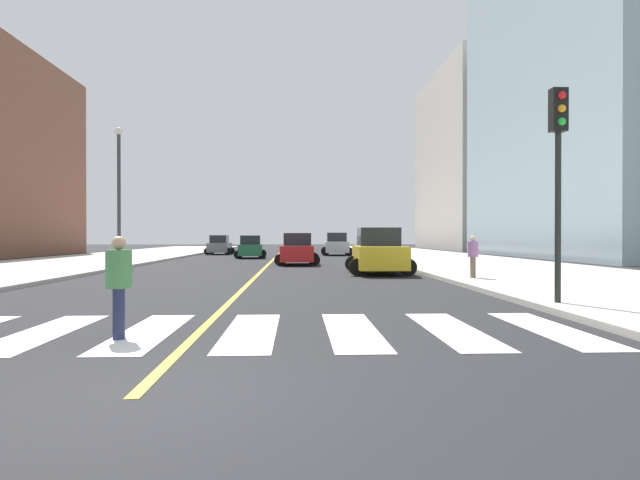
# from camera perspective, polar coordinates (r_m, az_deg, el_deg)

# --- Properties ---
(ground_plane) EXTENTS (220.00, 220.00, 0.00)m
(ground_plane) POSITION_cam_1_polar(r_m,az_deg,el_deg) (6.19, -19.09, -15.44)
(ground_plane) COLOR black
(sidewalk_kerb_east) EXTENTS (10.00, 120.00, 0.15)m
(sidewalk_kerb_east) POSITION_cam_1_polar(r_m,az_deg,el_deg) (27.81, 19.76, -2.96)
(sidewalk_kerb_east) COLOR #B2ADA3
(sidewalk_kerb_east) RESTS_ON ground
(crosswalk_paint) EXTENTS (13.50, 4.00, 0.01)m
(crosswalk_paint) POSITION_cam_1_polar(r_m,az_deg,el_deg) (10.00, -12.42, -9.30)
(crosswalk_paint) COLOR silver
(crosswalk_paint) RESTS_ON ground
(lane_divider_paint) EXTENTS (0.16, 80.00, 0.01)m
(lane_divider_paint) POSITION_cam_1_polar(r_m,az_deg,el_deg) (45.77, -4.58, -1.72)
(lane_divider_paint) COLOR yellow
(lane_divider_paint) RESTS_ON ground
(parking_garage_concrete) EXTENTS (18.00, 24.00, 23.30)m
(parking_garage_concrete) POSITION_cam_1_polar(r_m,az_deg,el_deg) (77.14, 18.44, 7.78)
(parking_garage_concrete) COLOR #B2ADA3
(parking_garage_concrete) RESTS_ON ground
(car_yellow_nearest) EXTENTS (3.00, 4.71, 2.07)m
(car_yellow_nearest) POSITION_cam_1_polar(r_m,az_deg,el_deg) (24.85, 6.13, -1.27)
(car_yellow_nearest) COLOR gold
(car_yellow_nearest) RESTS_ON ground
(car_green_second) EXTENTS (2.57, 4.00, 1.75)m
(car_green_second) POSITION_cam_1_polar(r_m,az_deg,el_deg) (42.68, -7.24, -0.78)
(car_green_second) COLOR #236B42
(car_green_second) RESTS_ON ground
(car_black_third) EXTENTS (2.48, 3.94, 1.75)m
(car_black_third) POSITION_cam_1_polar(r_m,az_deg,el_deg) (61.39, -2.09, -0.43)
(car_black_third) COLOR black
(car_black_third) RESTS_ON ground
(car_red_fourth) EXTENTS (2.69, 4.25, 1.88)m
(car_red_fourth) POSITION_cam_1_polar(r_m,az_deg,el_deg) (32.55, -2.34, -1.04)
(car_red_fourth) COLOR red
(car_red_fourth) RESTS_ON ground
(car_gray_fifth) EXTENTS (2.52, 4.02, 1.79)m
(car_gray_fifth) POSITION_cam_1_polar(r_m,az_deg,el_deg) (51.73, -10.41, -0.56)
(car_gray_fifth) COLOR slate
(car_gray_fifth) RESTS_ON ground
(car_silver_sixth) EXTENTS (2.93, 4.58, 2.01)m
(car_silver_sixth) POSITION_cam_1_polar(r_m,az_deg,el_deg) (49.03, 1.75, -0.49)
(car_silver_sixth) COLOR #B7B7BC
(car_silver_sixth) RESTS_ON ground
(traffic_light_near_corner) EXTENTS (0.36, 0.41, 4.97)m
(traffic_light_near_corner) POSITION_cam_1_polar(r_m,az_deg,el_deg) (13.97, 23.59, 8.36)
(traffic_light_near_corner) COLOR black
(traffic_light_near_corner) RESTS_ON sidewalk_kerb_east
(pedestrian_crossing) EXTENTS (0.42, 0.42, 1.69)m
(pedestrian_crossing) POSITION_cam_1_polar(r_m,az_deg,el_deg) (9.60, -20.23, -4.15)
(pedestrian_crossing) COLOR #232847
(pedestrian_crossing) RESTS_ON ground
(pedestrian_waiting_east) EXTENTS (0.39, 0.39, 1.56)m
(pedestrian_waiting_east) POSITION_cam_1_polar(r_m,az_deg,el_deg) (21.09, 15.65, -1.47)
(pedestrian_waiting_east) COLOR brown
(pedestrian_waiting_east) RESTS_ON sidewalk_kerb_east
(fire_hydrant) EXTENTS (0.26, 0.26, 0.89)m
(fire_hydrant) POSITION_cam_1_polar(r_m,az_deg,el_deg) (35.02, 7.58, -1.43)
(fire_hydrant) COLOR red
(fire_hydrant) RESTS_ON sidewalk_kerb_east
(street_lamp) EXTENTS (0.44, 0.44, 7.86)m
(street_lamp) POSITION_cam_1_polar(r_m,az_deg,el_deg) (33.90, -20.22, 5.56)
(street_lamp) COLOR #38383D
(street_lamp) RESTS_ON sidewalk_kerb_west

